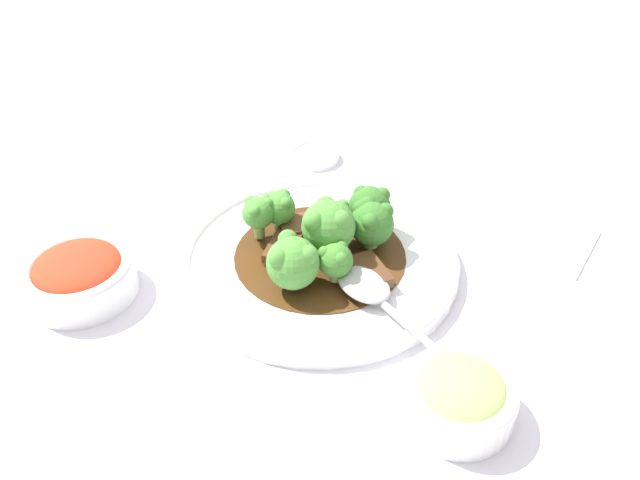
{
  "coord_description": "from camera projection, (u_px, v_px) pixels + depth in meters",
  "views": [
    {
      "loc": [
        -0.34,
        0.38,
        0.42
      ],
      "look_at": [
        0.0,
        0.0,
        0.03
      ],
      "focal_mm": 35.0,
      "sensor_mm": 36.0,
      "label": 1
    }
  ],
  "objects": [
    {
      "name": "ground_plane",
      "position": [
        320.0,
        266.0,
        0.66
      ],
      "size": [
        4.0,
        4.0,
        0.0
      ],
      "primitive_type": "plane",
      "color": "silver"
    },
    {
      "name": "main_plate",
      "position": [
        320.0,
        258.0,
        0.65
      ],
      "size": [
        0.29,
        0.29,
        0.02
      ],
      "color": "white",
      "rests_on": "ground_plane"
    },
    {
      "name": "beef_strip_0",
      "position": [
        286.0,
        242.0,
        0.65
      ],
      "size": [
        0.06,
        0.07,
        0.01
      ],
      "color": "#56331E",
      "rests_on": "main_plate"
    },
    {
      "name": "beef_strip_1",
      "position": [
        309.0,
        225.0,
        0.67
      ],
      "size": [
        0.06,
        0.07,
        0.01
      ],
      "color": "brown",
      "rests_on": "main_plate"
    },
    {
      "name": "beef_strip_2",
      "position": [
        369.0,
        270.0,
        0.61
      ],
      "size": [
        0.06,
        0.05,
        0.01
      ],
      "color": "#56331E",
      "rests_on": "main_plate"
    },
    {
      "name": "broccoli_floret_0",
      "position": [
        369.0,
        206.0,
        0.66
      ],
      "size": [
        0.05,
        0.05,
        0.05
      ],
      "color": "#7FA84C",
      "rests_on": "main_plate"
    },
    {
      "name": "broccoli_floret_1",
      "position": [
        337.0,
        218.0,
        0.64
      ],
      "size": [
        0.04,
        0.04,
        0.05
      ],
      "color": "#8EB756",
      "rests_on": "main_plate"
    },
    {
      "name": "broccoli_floret_2",
      "position": [
        327.0,
        226.0,
        0.61
      ],
      "size": [
        0.05,
        0.05,
        0.06
      ],
      "color": "#8EB756",
      "rests_on": "main_plate"
    },
    {
      "name": "broccoli_floret_3",
      "position": [
        372.0,
        223.0,
        0.64
      ],
      "size": [
        0.05,
        0.05,
        0.05
      ],
      "color": "#7FA84C",
      "rests_on": "main_plate"
    },
    {
      "name": "broccoli_floret_4",
      "position": [
        336.0,
        260.0,
        0.59
      ],
      "size": [
        0.03,
        0.03,
        0.04
      ],
      "color": "#8EB756",
      "rests_on": "main_plate"
    },
    {
      "name": "broccoli_floret_5",
      "position": [
        293.0,
        262.0,
        0.59
      ],
      "size": [
        0.05,
        0.05,
        0.05
      ],
      "color": "#7FA84C",
      "rests_on": "main_plate"
    },
    {
      "name": "broccoli_floret_6",
      "position": [
        258.0,
        213.0,
        0.65
      ],
      "size": [
        0.03,
        0.03,
        0.05
      ],
      "color": "#7FA84C",
      "rests_on": "main_plate"
    },
    {
      "name": "broccoli_floret_7",
      "position": [
        278.0,
        207.0,
        0.66
      ],
      "size": [
        0.04,
        0.04,
        0.05
      ],
      "color": "#8EB756",
      "rests_on": "main_plate"
    },
    {
      "name": "serving_spoon",
      "position": [
        375.0,
        295.0,
        0.58
      ],
      "size": [
        0.21,
        0.07,
        0.01
      ],
      "color": "#B7B7BC",
      "rests_on": "main_plate"
    },
    {
      "name": "side_bowl_kimchi",
      "position": [
        79.0,
        275.0,
        0.61
      ],
      "size": [
        0.11,
        0.11,
        0.05
      ],
      "color": "white",
      "rests_on": "ground_plane"
    },
    {
      "name": "side_bowl_appetizer",
      "position": [
        459.0,
        396.0,
        0.49
      ],
      "size": [
        0.09,
        0.09,
        0.04
      ],
      "color": "white",
      "rests_on": "ground_plane"
    },
    {
      "name": "sauce_dish",
      "position": [
        315.0,
        155.0,
        0.83
      ],
      "size": [
        0.06,
        0.06,
        0.01
      ],
      "color": "white",
      "rests_on": "ground_plane"
    },
    {
      "name": "paper_napkin",
      "position": [
        532.0,
        234.0,
        0.7
      ],
      "size": [
        0.14,
        0.12,
        0.01
      ],
      "color": "white",
      "rests_on": "ground_plane"
    }
  ]
}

